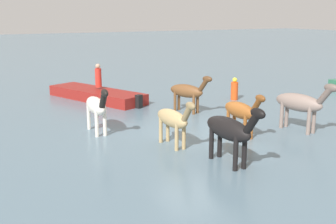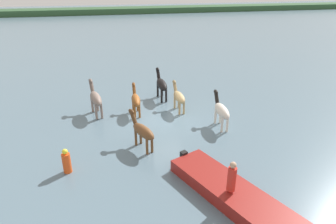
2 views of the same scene
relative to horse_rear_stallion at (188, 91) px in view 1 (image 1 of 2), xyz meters
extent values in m
plane|color=slate|center=(1.61, 3.11, -0.95)|extent=(159.74, 159.74, 0.00)
ellipsoid|color=brown|center=(0.03, -0.07, 0.01)|extent=(1.15, 1.78, 0.58)
cylinder|color=brown|center=(-0.30, 0.35, -0.47)|extent=(0.13, 0.13, 0.95)
cylinder|color=brown|center=(-0.05, 0.46, -0.47)|extent=(0.13, 0.13, 0.95)
cylinder|color=brown|center=(0.11, -0.60, -0.47)|extent=(0.13, 0.13, 0.95)
cylinder|color=brown|center=(0.37, -0.49, -0.47)|extent=(0.13, 0.13, 0.95)
cylinder|color=#50311A|center=(-0.33, 0.77, 0.38)|extent=(0.39, 0.56, 0.63)
ellipsoid|color=#50311A|center=(-0.40, 0.93, 0.64)|extent=(0.37, 0.51, 0.25)
ellipsoid|color=silver|center=(4.57, 1.22, 0.06)|extent=(0.61, 1.84, 0.61)
cylinder|color=silver|center=(4.45, 1.77, -0.44)|extent=(0.13, 0.13, 1.01)
cylinder|color=silver|center=(4.74, 1.76, -0.44)|extent=(0.13, 0.13, 1.01)
cylinder|color=silver|center=(4.41, 0.68, -0.44)|extent=(0.13, 0.13, 1.01)
cylinder|color=silver|center=(4.70, 0.67, -0.44)|extent=(0.13, 0.13, 1.01)
cylinder|color=black|center=(4.61, 2.19, 0.46)|extent=(0.23, 0.57, 0.67)
ellipsoid|color=black|center=(4.62, 2.38, 0.74)|extent=(0.23, 0.51, 0.27)
ellipsoid|color=tan|center=(2.85, 3.89, -0.01)|extent=(0.60, 1.72, 0.57)
cylinder|color=tan|center=(2.69, 4.39, -0.48)|extent=(0.12, 0.12, 0.94)
cylinder|color=tan|center=(2.96, 4.41, -0.48)|extent=(0.12, 0.12, 0.94)
cylinder|color=tan|center=(2.75, 3.38, -0.48)|extent=(0.12, 0.12, 0.94)
cylinder|color=tan|center=(3.02, 3.39, -0.48)|extent=(0.12, 0.12, 0.94)
cylinder|color=olive|center=(2.80, 4.79, 0.36)|extent=(0.23, 0.53, 0.62)
ellipsoid|color=olive|center=(2.79, 4.97, 0.62)|extent=(0.22, 0.47, 0.25)
ellipsoid|color=brown|center=(0.17, 3.99, -0.01)|extent=(0.53, 1.71, 0.57)
cylinder|color=brown|center=(0.04, 4.50, -0.48)|extent=(0.13, 0.13, 0.94)
cylinder|color=brown|center=(0.32, 4.50, -0.48)|extent=(0.13, 0.13, 0.94)
cylinder|color=brown|center=(0.03, 3.48, -0.48)|extent=(0.13, 0.13, 0.94)
cylinder|color=brown|center=(0.30, 3.48, -0.48)|extent=(0.13, 0.13, 0.94)
cylinder|color=brown|center=(0.19, 4.89, 0.37)|extent=(0.21, 0.52, 0.63)
ellipsoid|color=brown|center=(0.19, 5.07, 0.62)|extent=(0.20, 0.47, 0.25)
ellipsoid|color=gray|center=(-2.17, 4.43, 0.13)|extent=(0.95, 2.02, 0.66)
cylinder|color=gray|center=(-2.44, 4.97, -0.41)|extent=(0.14, 0.14, 1.08)
cylinder|color=gray|center=(-2.13, 5.03, -0.41)|extent=(0.14, 0.14, 1.08)
cylinder|color=gray|center=(-2.21, 3.83, -0.41)|extent=(0.14, 0.14, 1.08)
cylinder|color=gray|center=(-1.90, 3.89, -0.41)|extent=(0.14, 0.14, 1.08)
cylinder|color=#63544C|center=(-2.37, 5.44, 0.56)|extent=(0.34, 0.63, 0.72)
ellipsoid|color=#63544C|center=(-2.41, 5.65, 0.85)|extent=(0.33, 0.57, 0.29)
ellipsoid|color=black|center=(2.20, 6.10, 0.11)|extent=(0.64, 1.94, 0.65)
cylinder|color=black|center=(2.03, 6.67, -0.42)|extent=(0.14, 0.14, 1.06)
cylinder|color=black|center=(2.34, 6.68, -0.42)|extent=(0.14, 0.14, 1.06)
cylinder|color=black|center=(2.07, 5.52, -0.42)|extent=(0.14, 0.14, 1.06)
cylinder|color=black|center=(2.38, 5.53, -0.42)|extent=(0.14, 0.14, 1.06)
cylinder|color=black|center=(2.17, 7.12, 0.53)|extent=(0.24, 0.59, 0.71)
ellipsoid|color=black|center=(2.16, 7.32, 0.82)|extent=(0.24, 0.53, 0.28)
cube|color=maroon|center=(2.74, -4.49, -0.76)|extent=(3.71, 5.91, 0.67)
cube|color=black|center=(1.59, -1.76, -0.68)|extent=(0.35, 0.33, 0.72)
cylinder|color=red|center=(2.57, -4.62, 0.15)|extent=(0.32, 0.32, 0.95)
sphere|color=tan|center=(2.57, -4.62, 0.75)|extent=(0.24, 0.24, 0.24)
cylinder|color=#E54C19|center=(-3.47, -1.26, -0.50)|extent=(0.36, 0.36, 0.90)
sphere|color=yellow|center=(-3.47, -1.26, 0.07)|extent=(0.24, 0.24, 0.24)
camera|label=1|loc=(9.01, 15.46, 3.35)|focal=44.17mm
camera|label=2|loc=(-1.59, -12.65, 6.79)|focal=31.88mm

